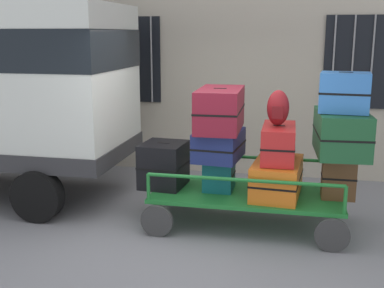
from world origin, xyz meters
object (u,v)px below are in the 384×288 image
Objects in this scene: suitcase_center_middle at (279,143)px; suitcase_center_bottom at (277,178)px; suitcase_midleft_top at (220,109)px; suitcase_midleft_bottom at (219,174)px; suitcase_midright_bottom at (339,176)px; luggage_cart at (247,197)px; backpack at (278,108)px; suitcase_midright_middle at (341,133)px; suitcase_midright_top at (345,92)px; suitcase_left_bottom at (164,165)px; suitcase_midleft_middle at (219,145)px.

suitcase_center_bottom is at bearing -90.00° from suitcase_center_middle.
suitcase_midleft_top is at bearing 176.69° from suitcase_center_bottom.
suitcase_midleft_top is 1.21× the size of suitcase_center_middle.
suitcase_midleft_bottom is 0.76× the size of suitcase_midright_bottom.
suitcase_midleft_bottom is at bearing 179.17° from suitcase_midright_bottom.
suitcase_midright_bottom reaches higher than luggage_cart.
backpack is (0.73, -0.02, 0.04)m from suitcase_midleft_top.
suitcase_center_middle is 1.97× the size of backpack.
suitcase_midright_middle reaches higher than suitcase_center_bottom.
backpack reaches higher than suitcase_center_middle.
suitcase_midleft_top reaches higher than suitcase_midright_bottom.
suitcase_midright_bottom is at bearing 90.00° from suitcase_midright_top.
suitcase_center_middle is 1.00m from suitcase_midright_top.
suitcase_midleft_middle is at bearing -2.86° from suitcase_left_bottom.
luggage_cart is at bearing 178.34° from suitcase_midright_top.
suitcase_left_bottom is at bearing 178.50° from suitcase_center_bottom.
suitcase_center_middle is at bearing 0.08° from suitcase_left_bottom.
suitcase_midright_middle reaches higher than suitcase_midleft_bottom.
suitcase_center_bottom is (0.75, -0.03, 0.01)m from suitcase_midleft_bottom.
suitcase_left_bottom is 1.06× the size of suitcase_midright_top.
suitcase_midleft_middle reaches higher than suitcase_midleft_bottom.
suitcase_midleft_middle is at bearing -176.99° from suitcase_center_middle.
suitcase_midleft_bottom is at bearing 176.97° from luggage_cart.
suitcase_left_bottom reaches higher than luggage_cart.
luggage_cart is 3.03× the size of suitcase_midleft_middle.
suitcase_midleft_middle reaches higher than suitcase_left_bottom.
suitcase_midleft_middle is at bearing -178.67° from backpack.
suitcase_midleft_top is (0.00, 0.04, 0.45)m from suitcase_midleft_middle.
luggage_cart is 1.18m from suitcase_midright_bottom.
suitcase_midleft_bottom is 1.62m from suitcase_midright_middle.
suitcase_midright_top is 0.80m from backpack.
suitcase_midright_bottom is at bearing -0.83° from suitcase_midleft_bottom.
suitcase_midright_middle is at bearing 0.33° from suitcase_center_middle.
suitcase_midright_top is (0.75, -0.06, 0.66)m from suitcase_center_middle.
suitcase_left_bottom is at bearing 178.75° from luggage_cart.
suitcase_midright_middle reaches higher than luggage_cart.
suitcase_midright_top is at bearing -1.46° from suitcase_left_bottom.
suitcase_midright_top is 1.40× the size of backpack.
suitcase_center_bottom is at bearing -3.31° from suitcase_midleft_top.
suitcase_midleft_top is 1.52m from suitcase_midright_middle.
backpack reaches higher than luggage_cart.
backpack is at bearing -134.65° from suitcase_center_middle.
suitcase_midleft_top is at bearing 0.32° from suitcase_left_bottom.
suitcase_midleft_middle is at bearing -179.57° from suitcase_midright_bottom.
suitcase_midleft_bottom is 0.40m from suitcase_midleft_middle.
suitcase_midleft_top reaches higher than suitcase_midleft_middle.
suitcase_left_bottom is at bearing 179.33° from suitcase_midright_bottom.
suitcase_midright_bottom is at bearing -2.15° from suitcase_center_middle.
suitcase_center_middle reaches higher than suitcase_center_bottom.
backpack is (0.73, 0.02, 0.50)m from suitcase_midleft_middle.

